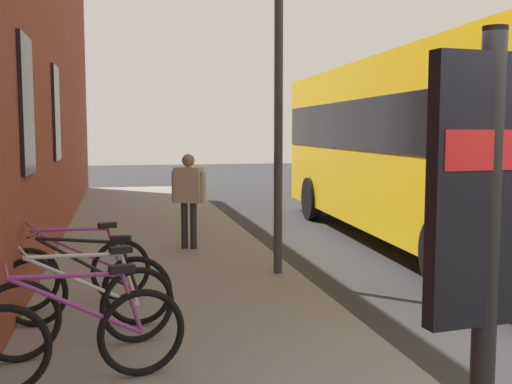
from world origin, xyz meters
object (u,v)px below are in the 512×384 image
Objects in this scene: pedestrian_near_bus at (189,191)px; bicycle_under_window at (77,272)px; bicycle_beside_lamp at (82,309)px; transit_info_sign at (488,228)px; city_bus at (422,141)px; street_lamp at (279,38)px; bicycle_by_door at (86,289)px; bicycle_leaning_wall at (76,338)px.

bicycle_under_window is at bearing 152.78° from pedestrian_near_bus.
transit_info_sign is (-3.41, -1.81, 1.21)m from bicycle_beside_lamp.
city_bus is at bearing -25.83° from transit_info_sign.
street_lamp is at bearing -67.44° from bicycle_under_window.
bicycle_beside_lamp is 0.75m from bicycle_by_door.
pedestrian_near_bus is 0.29× the size of street_lamp.
bicycle_by_door is 1.10× the size of pedestrian_near_bus.
bicycle_by_door is at bearing 23.60° from transit_info_sign.
street_lamp reaches higher than bicycle_under_window.
bicycle_leaning_wall is 0.78m from bicycle_beside_lamp.
pedestrian_near_bus is (-0.14, 4.31, -0.83)m from city_bus.
street_lamp reaches higher than bicycle_by_door.
transit_info_sign is (-4.16, -1.82, 1.21)m from bicycle_by_door.
city_bus is at bearing -56.22° from street_lamp.
bicycle_by_door is at bearing 125.08° from city_bus.
bicycle_leaning_wall and bicycle_beside_lamp have the same top height.
bicycle_under_window is at bearing 5.40° from bicycle_beside_lamp.
city_bus reaches higher than bicycle_beside_lamp.
city_bus is (3.30, -5.94, 1.41)m from bicycle_under_window.
transit_info_sign is (-4.93, -1.96, 1.21)m from bicycle_under_window.
bicycle_beside_lamp and bicycle_by_door have the same top height.
bicycle_beside_lamp is 1.08× the size of pedestrian_near_bus.
pedestrian_near_bus is at bearing -15.18° from bicycle_leaning_wall.
city_bus is (4.83, -5.80, 1.41)m from bicycle_beside_lamp.
bicycle_leaning_wall is 5.69m from pedestrian_near_bus.
bicycle_leaning_wall is at bearing 179.97° from bicycle_beside_lamp.
bicycle_under_window is (2.30, 0.14, 0.00)m from bicycle_leaning_wall.
bicycle_beside_lamp and bicycle_under_window have the same top height.
transit_info_sign is (-2.63, -1.81, 1.21)m from bicycle_leaning_wall.
city_bus reaches higher than bicycle_leaning_wall.
transit_info_sign is at bearing 173.52° from street_lamp.
street_lamp is at bearing -36.29° from bicycle_leaning_wall.
transit_info_sign is 0.44× the size of street_lamp.
pedestrian_near_bus is at bearing 26.16° from street_lamp.
bicycle_by_door is 0.32× the size of street_lamp.
bicycle_leaning_wall is 0.99× the size of bicycle_by_door.
bicycle_leaning_wall is 3.41m from transit_info_sign.
bicycle_beside_lamp is 1.53m from bicycle_under_window.
street_lamp reaches higher than pedestrian_near_bus.
city_bus reaches higher than bicycle_under_window.
transit_info_sign is 0.23× the size of city_bus.
bicycle_by_door is 4.24m from pedestrian_near_bus.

